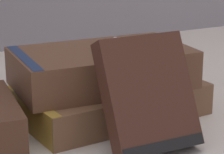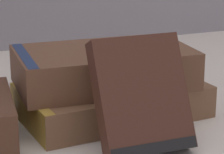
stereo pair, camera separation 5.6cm
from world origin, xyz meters
The scene contains 6 objects.
ground_plane centered at (0.00, 0.00, 0.00)m, with size 3.00×3.00×0.00m, color beige.
book_flat_bottom centered at (0.00, 0.05, 0.02)m, with size 0.23×0.15×0.04m.
book_flat_top centered at (0.00, 0.05, 0.06)m, with size 0.22×0.13×0.05m.
book_leaning_front centered at (0.00, -0.06, 0.06)m, with size 0.10×0.08×0.12m.
pocket_watch centered at (0.03, 0.05, 0.09)m, with size 0.06×0.06×0.01m.
reading_glasses centered at (-0.04, 0.17, 0.00)m, with size 0.09×0.05×0.00m.
Camera 2 is at (-0.22, -0.53, 0.24)m, focal length 85.00 mm.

